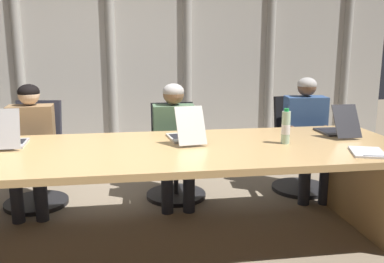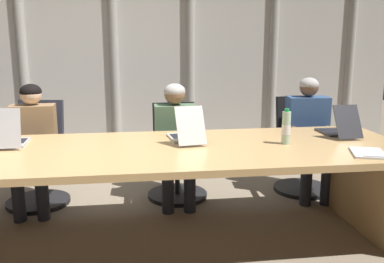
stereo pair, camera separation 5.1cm
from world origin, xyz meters
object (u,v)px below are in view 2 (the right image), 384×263
Objects in this scene: office_chair_left_mid at (38,165)px; spiral_notepad at (368,153)px; person_right_mid at (309,129)px; laptop_right_mid at (338,129)px; office_chair_center at (177,162)px; laptop_left_mid at (11,138)px; laptop_center at (186,134)px; person_left_mid at (33,139)px; water_bottle_primary at (286,128)px; office_chair_right_mid at (302,156)px; person_center at (176,135)px.

spiral_notepad is at bearing 70.59° from office_chair_left_mid.
spiral_notepad is at bearing 1.05° from person_right_mid.
laptop_right_mid is 0.49× the size of office_chair_center.
laptop_center is (1.35, -0.01, -0.00)m from laptop_left_mid.
water_bottle_primary is at bearing 65.51° from person_left_mid.
laptop_right_mid is (2.68, 0.02, -0.01)m from laptop_left_mid.
laptop_right_mid is at bearing -7.32° from office_chair_right_mid.
person_center is at bearing -84.58° from person_right_mid.
laptop_left_mid is 0.34× the size of person_center.
person_right_mid is (2.68, -0.16, 0.31)m from office_chair_left_mid.
person_right_mid is (1.33, -0.15, 0.33)m from office_chair_center.
person_left_mid is (-1.34, 0.62, -0.14)m from laptop_center.
office_chair_center is 1.33m from office_chair_right_mid.
person_left_mid is at bearing -84.66° from person_right_mid.
office_chair_left_mid is 1.35m from office_chair_center.
office_chair_right_mid is at bearing -174.72° from person_right_mid.
office_chair_left_mid is 0.84× the size of person_left_mid.
office_chair_center is 1.90m from spiral_notepad.
office_chair_right_mid is at bearing -66.55° from laptop_center.
person_left_mid reaches higher than person_center.
person_center reaches higher than laptop_center.
laptop_center is 1.33m from laptop_right_mid.
office_chair_right_mid is 0.84× the size of person_left_mid.
person_right_mid is 4.27× the size of water_bottle_primary.
water_bottle_primary is 0.78× the size of spiral_notepad.
person_right_mid is 3.32× the size of spiral_notepad.
person_right_mid reaches higher than laptop_left_mid.
person_center is 0.97× the size of person_right_mid.
office_chair_left_mid is 2.74× the size of spiral_notepad.
person_center is at bearing 65.09° from laptop_right_mid.
person_right_mid is (2.68, 0.62, -0.13)m from laptop_left_mid.
laptop_left_mid is at bearing 82.44° from laptop_center.
water_bottle_primary is (-0.57, -0.85, 0.20)m from person_right_mid.
person_right_mid reaches higher than office_chair_right_mid.
office_chair_center is 1.39m from person_left_mid.
spiral_notepad is at bearing -39.03° from water_bottle_primary.
office_chair_center is (1.36, 0.77, -0.46)m from laptop_left_mid.
person_center is (-0.02, 0.62, -0.15)m from laptop_center.
water_bottle_primary is (2.10, -0.84, 0.22)m from person_left_mid.
laptop_right_mid reaches higher than spiral_notepad.
laptop_right_mid is at bearing 58.27° from office_chair_center.
office_chair_center is at bearing -62.72° from laptop_left_mid.
laptop_right_mid is 0.62m from water_bottle_primary.
laptop_center is 1.62m from office_chair_left_mid.
laptop_right_mid is at bearing 101.69° from spiral_notepad.
person_left_mid is at bearing 11.56° from office_chair_left_mid.
water_bottle_primary is (2.11, -1.00, 0.51)m from office_chair_left_mid.
office_chair_center is (1.35, -0.00, -0.01)m from office_chair_left_mid.
laptop_left_mid is 0.40× the size of office_chair_left_mid.
office_chair_left_mid is (-2.67, 0.75, -0.44)m from laptop_right_mid.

